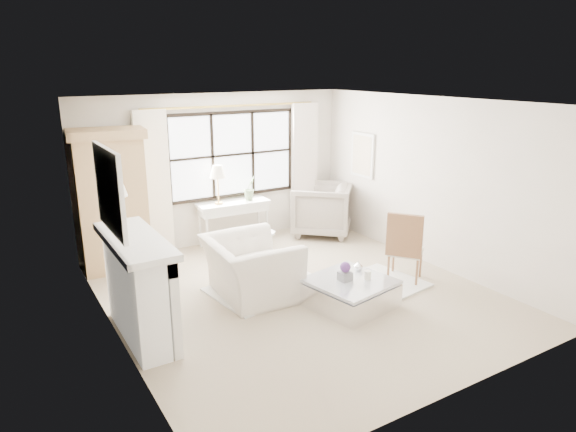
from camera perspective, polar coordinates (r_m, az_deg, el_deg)
name	(u,v)px	position (r m, az deg, el deg)	size (l,w,h in m)	color
floor	(299,294)	(7.43, 1.23, -8.70)	(5.50, 5.50, 0.00)	tan
ceiling	(300,102)	(6.74, 1.37, 12.56)	(5.50, 5.50, 0.00)	silver
wall_back	(218,170)	(9.34, -7.84, 5.12)	(5.00, 5.00, 0.00)	beige
wall_front	(460,269)	(4.99, 18.61, -5.64)	(5.00, 5.00, 0.00)	beige
wall_left	(111,233)	(6.05, -19.10, -1.83)	(5.50, 5.50, 0.00)	beige
wall_right	(431,182)	(8.54, 15.63, 3.61)	(5.50, 5.50, 0.00)	beige
window_pane	(233,155)	(9.40, -6.16, 6.80)	(2.40, 0.02, 1.50)	silver
window_frame	(233,155)	(9.39, -6.14, 6.79)	(2.50, 0.04, 1.50)	black
curtain_rod	(233,106)	(9.24, -6.17, 12.07)	(0.04, 0.04, 3.30)	#A68739
curtain_left	(154,185)	(8.87, -14.67, 3.39)	(0.55, 0.10, 2.47)	white
curtain_right	(304,167)	(10.11, 1.83, 5.46)	(0.55, 0.10, 2.47)	silver
fireplace	(136,287)	(6.34, -16.51, -7.56)	(0.58, 1.66, 1.26)	white
mirror_frame	(109,190)	(5.93, -19.26, 2.72)	(0.05, 1.15, 0.95)	white
mirror_glass	(112,190)	(5.94, -18.97, 2.76)	(0.02, 1.00, 0.80)	silver
art_frame	(363,155)	(9.70, 8.28, 6.72)	(0.04, 0.62, 0.82)	silver
art_canvas	(362,155)	(9.68, 8.19, 6.71)	(0.01, 0.52, 0.72)	beige
mantel_lamp	(118,191)	(6.69, -18.34, 2.64)	(0.22, 0.22, 0.51)	black
armoire	(112,200)	(8.43, -18.94, 1.69)	(1.19, 0.83, 2.24)	tan
console_table	(234,223)	(9.35, -6.04, -0.80)	(1.32, 0.51, 0.80)	silver
console_lamp	(218,173)	(9.02, -7.84, 4.77)	(0.28, 0.28, 0.69)	#A77C3A
orchid_plant	(250,188)	(9.32, -4.29, 3.10)	(0.24, 0.19, 0.43)	#607850
side_table	(263,242)	(8.55, -2.79, -2.89)	(0.40, 0.40, 0.51)	silver
rug_left	(269,287)	(7.61, -2.14, -7.94)	(1.64, 1.16, 0.03)	silver
rug_right	(373,286)	(7.75, 9.45, -7.73)	(1.47, 1.10, 0.03)	silver
club_armchair	(251,268)	(7.25, -4.15, -5.78)	(1.29, 1.12, 0.84)	silver
wingback_chair	(322,209)	(9.89, 3.78, 0.77)	(1.05, 1.09, 0.99)	gray
french_chair	(405,261)	(7.97, 12.85, -4.90)	(0.68, 0.68, 1.08)	#8F5F3C
coffee_table	(350,293)	(7.08, 6.87, -8.50)	(1.17, 1.17, 0.38)	white
planter_box	(345,276)	(6.95, 6.35, -6.67)	(0.16, 0.16, 0.12)	slate
planter_flowers	(345,267)	(6.90, 6.39, -5.66)	(0.14, 0.14, 0.14)	#572E74
pillar_candle	(368,275)	(7.02, 8.83, -6.50)	(0.09, 0.09, 0.12)	silver
coffee_vase	(358,266)	(7.30, 7.83, -5.49)	(0.13, 0.13, 0.14)	white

